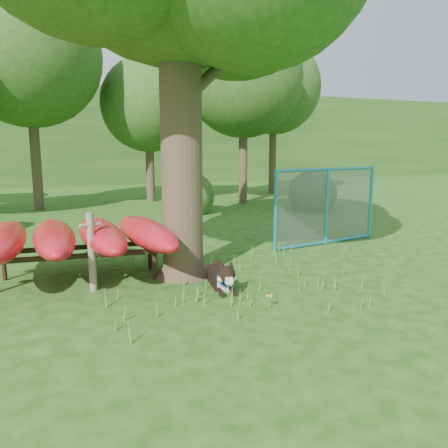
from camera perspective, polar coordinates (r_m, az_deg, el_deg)
name	(u,v)px	position (r m, az deg, el deg)	size (l,w,h in m)	color
ground	(241,302)	(6.79, 2.25, -10.11)	(80.00, 80.00, 0.00)	#1A460E
wooden_post	(92,250)	(7.42, -16.92, -3.25)	(0.35, 0.18, 1.30)	#716954
kayak_rack	(78,236)	(8.08, -18.53, -1.56)	(3.21, 3.20, 1.03)	black
husky_dog	(222,277)	(7.33, -0.26, -6.93)	(0.45, 1.25, 0.56)	black
fence_section	(327,206)	(10.78, 13.26, 2.26)	(3.15, 0.59, 3.09)	teal
wildflower_clump	(269,297)	(6.49, 5.95, -9.46)	(0.10, 0.10, 0.22)	#578B2D
bg_tree_b	(28,54)	(18.11, -24.21, 19.59)	(5.20, 5.20, 8.22)	#3E3021
bg_tree_c	(148,105)	(19.34, -9.86, 15.12)	(4.00, 4.00, 6.12)	#3E3021
bg_tree_d	(244,78)	(18.66, 2.58, 18.47)	(4.80, 4.80, 7.50)	#3E3021
bg_tree_e	(274,88)	(22.66, 6.53, 17.28)	(4.60, 4.60, 7.55)	#3E3021
shrub_right	(312,210)	(16.71, 11.42, 1.78)	(1.80, 1.80, 1.80)	#264E19
shrub_mid	(189,213)	(15.69, -4.54, 1.42)	(1.80, 1.80, 1.80)	#264E19
wooded_hillside	(84,138)	(33.92, -17.79, 10.65)	(80.00, 12.00, 6.00)	#264E19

